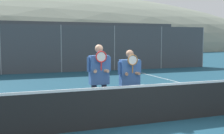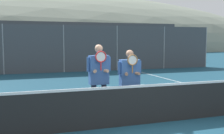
% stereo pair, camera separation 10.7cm
% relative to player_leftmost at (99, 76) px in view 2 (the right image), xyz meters
% --- Properties ---
extents(ground_plane, '(120.00, 120.00, 0.00)m').
position_rel_player_leftmost_xyz_m(ground_plane, '(0.87, -0.67, -1.10)').
color(ground_plane, navy).
extents(hill_distant, '(128.20, 71.22, 24.93)m').
position_rel_player_leftmost_xyz_m(hill_distant, '(0.87, 63.11, -1.10)').
color(hill_distant, gray).
rests_on(hill_distant, ground_plane).
extents(clubhouse_building, '(19.59, 5.50, 3.48)m').
position_rel_player_leftmost_xyz_m(clubhouse_building, '(2.63, 19.67, 0.66)').
color(clubhouse_building, '#9EA3A8').
rests_on(clubhouse_building, ground_plane).
extents(fence_back, '(20.83, 0.06, 2.89)m').
position_rel_player_leftmost_xyz_m(fence_back, '(0.87, 10.64, 0.35)').
color(fence_back, gray).
rests_on(fence_back, ground_plane).
extents(tennis_net, '(12.01, 0.09, 1.04)m').
position_rel_player_leftmost_xyz_m(tennis_net, '(0.87, -0.67, -0.61)').
color(tennis_net, gray).
rests_on(tennis_net, ground_plane).
extents(court_line_right_sideline, '(0.05, 16.00, 0.01)m').
position_rel_player_leftmost_xyz_m(court_line_right_sideline, '(5.34, 2.33, -1.09)').
color(court_line_right_sideline, white).
rests_on(court_line_right_sideline, ground_plane).
extents(player_leftmost, '(0.60, 0.34, 1.87)m').
position_rel_player_leftmost_xyz_m(player_leftmost, '(0.00, 0.00, 0.00)').
color(player_leftmost, '#232838').
rests_on(player_leftmost, ground_plane).
extents(player_center_left, '(0.63, 0.34, 1.73)m').
position_rel_player_leftmost_xyz_m(player_center_left, '(0.79, -0.05, -0.07)').
color(player_center_left, black).
rests_on(player_center_left, ground_plane).
extents(car_left_of_center, '(4.05, 1.99, 1.67)m').
position_rel_player_leftmost_xyz_m(car_left_of_center, '(0.48, 13.36, -0.24)').
color(car_left_of_center, slate).
rests_on(car_left_of_center, ground_plane).
extents(car_center, '(4.45, 1.92, 1.71)m').
position_rel_player_leftmost_xyz_m(car_center, '(5.49, 13.49, -0.22)').
color(car_center, silver).
rests_on(car_center, ground_plane).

